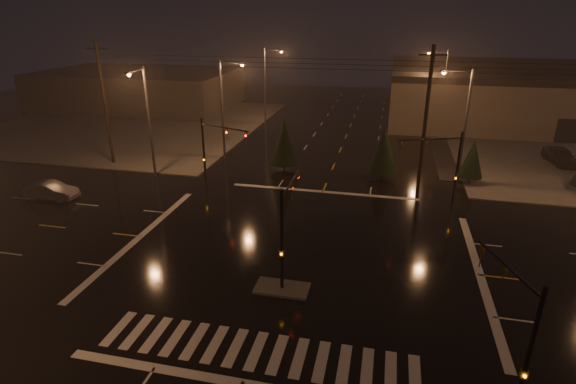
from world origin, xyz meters
name	(u,v)px	position (x,y,z in m)	size (l,w,h in m)	color
ground	(297,254)	(0.00, 0.00, 0.00)	(140.00, 140.00, 0.00)	black
sidewalk_nw	(129,123)	(-30.00, 30.00, 0.06)	(36.00, 36.00, 0.12)	#46433E
median_island	(282,288)	(0.00, -4.00, 0.07)	(3.00, 1.60, 0.15)	#46433E
crosswalk	(256,351)	(0.00, -9.00, 0.01)	(15.00, 2.60, 0.01)	beige
stop_bar_near	(243,384)	(0.00, -11.00, 0.01)	(16.00, 0.50, 0.01)	beige
stop_bar_far	(323,192)	(0.00, 11.00, 0.01)	(16.00, 0.50, 0.01)	beige
commercial_block	(139,89)	(-35.00, 42.00, 2.80)	(30.00, 18.00, 5.60)	#433E3B
signal_mast_median	(286,221)	(0.00, -3.07, 3.75)	(0.25, 4.59, 6.00)	black
signal_mast_ne	(445,160)	(9.50, 10.14, 3.79)	(4.84, 1.86, 6.00)	black
signal_mast_nw	(212,145)	(-9.50, 10.14, 3.79)	(4.84, 1.86, 6.00)	black
signal_mast_se	(518,327)	(10.23, -9.75, 3.71)	(1.55, 3.87, 6.00)	black
streetlight_1	(225,104)	(-11.18, 18.00, 5.80)	(2.77, 0.32, 10.00)	#38383A
streetlight_2	(267,81)	(-11.18, 34.00, 5.80)	(2.77, 0.32, 10.00)	#38383A
streetlight_3	(462,119)	(11.18, 16.00, 5.80)	(2.77, 0.32, 10.00)	#38383A
streetlight_4	(442,85)	(11.18, 36.00, 5.80)	(2.77, 0.32, 10.00)	#38383A
streetlight_5	(147,116)	(-16.00, 11.18, 5.80)	(0.32, 2.77, 10.00)	#38383A
utility_pole_0	(105,103)	(-22.00, 14.00, 6.13)	(2.20, 0.32, 12.00)	black
utility_pole_1	(426,118)	(8.00, 14.00, 6.13)	(2.20, 0.32, 12.00)	black
conifer_0	(472,159)	(12.47, 15.84, 2.36)	(2.13, 2.13, 4.03)	black
conifer_3	(284,142)	(-4.55, 15.84, 2.83)	(2.72, 2.72, 4.96)	black
conifer_4	(384,150)	(4.78, 15.54, 2.76)	(2.64, 2.64, 4.83)	black
car_parked	(561,156)	(22.24, 23.71, 0.86)	(2.04, 5.06, 1.72)	black
car_crossing	(51,190)	(-21.59, 4.52, 0.72)	(1.53, 4.39, 1.45)	#5A5E62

